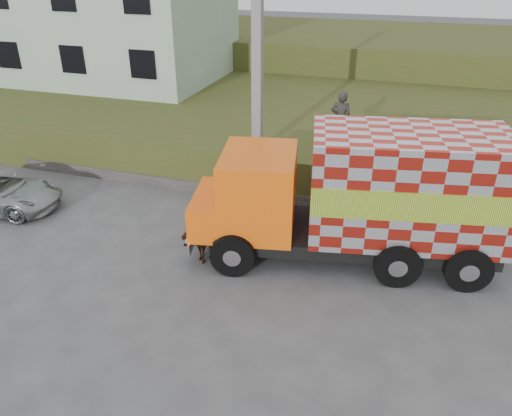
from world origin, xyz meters
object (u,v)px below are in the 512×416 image
(utility_pole, at_px, (257,73))
(cargo_truck, at_px, (363,196))
(pedestrian, at_px, (341,120))
(cow, at_px, (203,237))

(utility_pole, relative_size, cargo_truck, 0.96)
(cargo_truck, bearing_deg, pedestrian, 95.76)
(cargo_truck, xyz_separation_m, cow, (-4.00, -1.20, -1.26))
(utility_pole, height_order, pedestrian, utility_pole)
(cow, distance_m, pedestrian, 6.37)
(utility_pole, distance_m, pedestrian, 3.23)
(cow, bearing_deg, pedestrian, 63.87)
(cargo_truck, xyz_separation_m, pedestrian, (-1.30, 4.25, 0.63))
(utility_pole, distance_m, cargo_truck, 5.33)
(utility_pole, relative_size, cow, 5.96)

